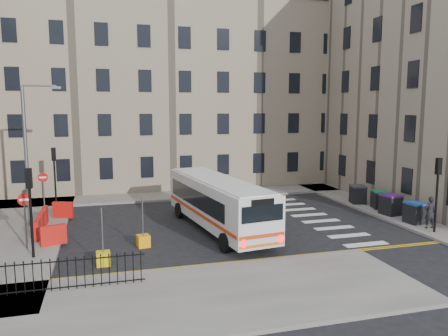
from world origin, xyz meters
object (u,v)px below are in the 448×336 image
wheelie_bin_e (358,194)px  pedestrian (430,212)px  bus (218,201)px  bollard_chevron (103,259)px  wheelie_bin_d (358,194)px  wheelie_bin_c (380,199)px  streetlamp (26,153)px  wheelie_bin_a (415,213)px  wheelie_bin_b (391,204)px  bollard_yellow (143,241)px

wheelie_bin_e → pedestrian: size_ratio=0.72×
bus → wheelie_bin_e: size_ratio=8.19×
bollard_chevron → pedestrian: bearing=2.3°
bus → wheelie_bin_d: bearing=9.8°
wheelie_bin_c → wheelie_bin_d: bearing=119.3°
streetlamp → wheelie_bin_a: 22.84m
pedestrian → streetlamp: bearing=-13.1°
wheelie_bin_d → wheelie_bin_b: bearing=-72.8°
streetlamp → pedestrian: (21.87, -6.77, -3.27)m
pedestrian → bollard_yellow: pedestrian is taller
wheelie_bin_d → pedestrian: 6.94m
wheelie_bin_c → bollard_chevron: bearing=-148.7°
bollard_yellow → streetlamp: bearing=138.4°
pedestrian → bollard_yellow: size_ratio=3.06×
bollard_chevron → bus: bearing=32.7°
wheelie_bin_e → pedestrian: 7.16m
wheelie_bin_b → wheelie_bin_d: wheelie_bin_b is taller
wheelie_bin_b → bollard_yellow: wheelie_bin_b is taller
pedestrian → bollard_chevron: pedestrian is taller
streetlamp → bollard_chevron: bearing=-61.4°
wheelie_bin_b → bollard_yellow: bearing=179.7°
bus → wheelie_bin_d: size_ratio=7.81×
bollard_yellow → bollard_chevron: size_ratio=1.00×
wheelie_bin_d → bollard_yellow: bearing=-145.1°
bus → wheelie_bin_c: 11.98m
wheelie_bin_c → wheelie_bin_b: bearing=-89.8°
bus → wheelie_bin_a: bus is taller
bus → bollard_yellow: 4.97m
streetlamp → wheelie_bin_e: size_ratio=6.15×
streetlamp → bollard_yellow: (6.01, -5.35, -4.04)m
bus → wheelie_bin_e: 12.12m
wheelie_bin_b → wheelie_bin_c: 1.80m
bus → wheelie_bin_b: size_ratio=8.32×
bollard_chevron → wheelie_bin_e: bearing=23.8°
bus → bollard_yellow: bus is taller
bollard_yellow → pedestrian: bearing=-5.1°
wheelie_bin_e → bollard_yellow: size_ratio=2.21×
bollard_chevron → wheelie_bin_d: bearing=23.5°
wheelie_bin_d → pedestrian: pedestrian is taller
wheelie_bin_c → pedestrian: 5.13m
wheelie_bin_d → bollard_chevron: wheelie_bin_d is taller
streetlamp → pedestrian: 23.13m
wheelie_bin_a → bollard_yellow: 15.86m
wheelie_bin_b → bollard_chevron: wheelie_bin_b is taller
wheelie_bin_c → wheelie_bin_e: size_ratio=0.97×
bollard_yellow → bollard_chevron: same height
streetlamp → wheelie_bin_a: streetlamp is taller
wheelie_bin_c → wheelie_bin_d: 1.89m
streetlamp → wheelie_bin_a: (21.86, -5.60, -3.56)m
wheelie_bin_c → wheelie_bin_e: 2.07m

